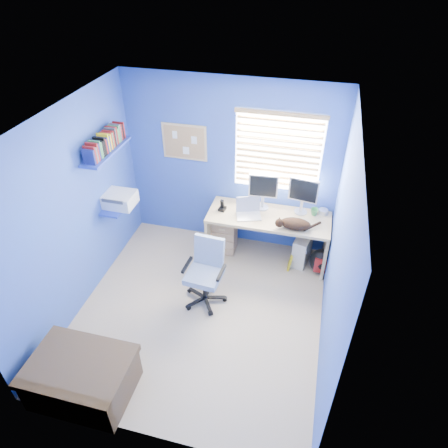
% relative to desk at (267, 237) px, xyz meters
% --- Properties ---
extents(floor, '(3.00, 3.20, 0.00)m').
position_rel_desk_xyz_m(floor, '(-0.64, -1.26, -0.37)').
color(floor, tan).
rests_on(floor, ground).
extents(ceiling, '(3.00, 3.20, 0.00)m').
position_rel_desk_xyz_m(ceiling, '(-0.64, -1.26, 2.13)').
color(ceiling, white).
rests_on(ceiling, wall_back).
extents(wall_back, '(3.00, 0.01, 2.50)m').
position_rel_desk_xyz_m(wall_back, '(-0.64, 0.34, 0.88)').
color(wall_back, '#3850AC').
rests_on(wall_back, ground).
extents(wall_front, '(3.00, 0.01, 2.50)m').
position_rel_desk_xyz_m(wall_front, '(-0.64, -2.86, 0.88)').
color(wall_front, '#3850AC').
rests_on(wall_front, ground).
extents(wall_left, '(0.01, 3.20, 2.50)m').
position_rel_desk_xyz_m(wall_left, '(-2.14, -1.26, 0.88)').
color(wall_left, '#3850AC').
rests_on(wall_left, ground).
extents(wall_right, '(0.01, 3.20, 2.50)m').
position_rel_desk_xyz_m(wall_right, '(0.86, -1.26, 0.88)').
color(wall_right, '#3850AC').
rests_on(wall_right, ground).
extents(desk, '(1.69, 0.65, 0.74)m').
position_rel_desk_xyz_m(desk, '(0.00, 0.00, 0.00)').
color(desk, tan).
rests_on(desk, floor).
extents(laptop, '(0.39, 0.35, 0.22)m').
position_rel_desk_xyz_m(laptop, '(-0.27, -0.07, 0.48)').
color(laptop, silver).
rests_on(laptop, desk).
extents(monitor_left, '(0.41, 0.15, 0.54)m').
position_rel_desk_xyz_m(monitor_left, '(-0.13, 0.18, 0.64)').
color(monitor_left, silver).
rests_on(monitor_left, desk).
extents(monitor_right, '(0.41, 0.18, 0.54)m').
position_rel_desk_xyz_m(monitor_right, '(0.41, 0.20, 0.64)').
color(monitor_right, silver).
rests_on(monitor_right, desk).
extents(phone, '(0.10, 0.12, 0.17)m').
position_rel_desk_xyz_m(phone, '(-0.66, -0.01, 0.45)').
color(phone, black).
rests_on(phone, desk).
extents(mug, '(0.10, 0.09, 0.10)m').
position_rel_desk_xyz_m(mug, '(0.60, 0.18, 0.42)').
color(mug, '#378647').
rests_on(mug, desk).
extents(cd_spindle, '(0.13, 0.13, 0.07)m').
position_rel_desk_xyz_m(cd_spindle, '(0.72, 0.24, 0.41)').
color(cd_spindle, silver).
rests_on(cd_spindle, desk).
extents(cat, '(0.44, 0.30, 0.14)m').
position_rel_desk_xyz_m(cat, '(0.38, -0.19, 0.44)').
color(cat, black).
rests_on(cat, desk).
extents(tower_pc, '(0.27, 0.47, 0.45)m').
position_rel_desk_xyz_m(tower_pc, '(0.51, 0.04, -0.14)').
color(tower_pc, beige).
rests_on(tower_pc, floor).
extents(drawer_boxes, '(0.35, 0.28, 0.54)m').
position_rel_desk_xyz_m(drawer_boxes, '(-0.64, 0.02, -0.10)').
color(drawer_boxes, tan).
rests_on(drawer_boxes, floor).
extents(yellow_book, '(0.03, 0.17, 0.24)m').
position_rel_desk_xyz_m(yellow_book, '(0.37, -0.16, -0.25)').
color(yellow_book, yellow).
rests_on(yellow_book, floor).
extents(backpack, '(0.34, 0.26, 0.39)m').
position_rel_desk_xyz_m(backpack, '(0.79, -0.12, -0.18)').
color(backpack, black).
rests_on(backpack, floor).
extents(bed_corner, '(0.98, 0.69, 0.47)m').
position_rel_desk_xyz_m(bed_corner, '(-1.48, -2.58, -0.14)').
color(bed_corner, '#4B3722').
rests_on(bed_corner, floor).
extents(office_chair, '(0.55, 0.55, 0.89)m').
position_rel_desk_xyz_m(office_chair, '(-0.63, -1.01, -0.04)').
color(office_chair, black).
rests_on(office_chair, floor).
extents(window_blinds, '(1.15, 0.05, 1.10)m').
position_rel_desk_xyz_m(window_blinds, '(0.01, 0.31, 1.18)').
color(window_blinds, white).
rests_on(window_blinds, ground).
extents(corkboard, '(0.64, 0.02, 0.52)m').
position_rel_desk_xyz_m(corkboard, '(-1.29, 0.33, 1.18)').
color(corkboard, tan).
rests_on(corkboard, ground).
extents(wall_shelves, '(0.42, 0.90, 1.05)m').
position_rel_desk_xyz_m(wall_shelves, '(-1.99, -0.51, 1.06)').
color(wall_shelves, '#243BAD').
rests_on(wall_shelves, ground).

